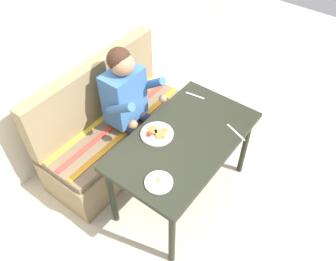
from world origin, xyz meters
TOP-DOWN VIEW (x-y plane):
  - ground_plane at (0.00, 0.00)m, footprint 8.00×8.00m
  - back_wall at (0.00, 1.27)m, footprint 4.40×0.10m
  - table at (0.00, 0.00)m, footprint 1.20×0.70m
  - couch at (0.00, 0.76)m, footprint 1.44×0.56m
  - person at (0.07, 0.59)m, footprint 0.45×0.61m
  - plate_breakfast at (-0.09, 0.19)m, footprint 0.25×0.25m
  - plate_eggs at (-0.43, -0.10)m, footprint 0.19×0.19m
  - fork at (0.45, 0.21)m, footprint 0.04×0.17m
  - knife at (0.29, -0.28)m, footprint 0.08×0.19m

SIDE VIEW (x-z plane):
  - ground_plane at x=0.00m, z-range 0.00..0.00m
  - couch at x=0.00m, z-range -0.17..0.83m
  - table at x=0.00m, z-range 0.28..1.01m
  - fork at x=0.45m, z-range 0.73..0.73m
  - knife at x=0.29m, z-range 0.73..0.73m
  - plate_eggs at x=-0.43m, z-range 0.72..0.76m
  - person at x=0.07m, z-range 0.13..1.35m
  - plate_breakfast at x=-0.09m, z-range 0.72..0.77m
  - back_wall at x=0.00m, z-range 0.00..2.60m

